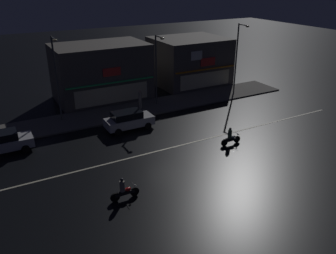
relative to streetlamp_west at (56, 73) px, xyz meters
The scene contains 14 objects.
ground_plane 12.15m from the streetlamp_west, 59.54° to the right, with size 140.00×140.00×0.00m, color black.
lane_divider_stripe 12.15m from the streetlamp_west, 59.54° to the right, with size 37.10×0.16×0.01m, color beige.
sidewalk_far 7.35m from the streetlamp_west, ahead, with size 39.05×4.39×0.14m, color #5B5954.
storefront_left_block 7.68m from the streetlamp_west, 40.71° to the left, with size 9.94×6.55×6.05m.
storefront_center_block 18.31m from the streetlamp_west, 17.30° to the left, with size 8.65×7.62×5.68m.
streetlamp_west is the anchor object (origin of this frame).
streetlamp_mid 9.95m from the streetlamp_west, ahead, with size 0.44×1.64×7.22m.
streetlamp_east 19.54m from the streetlamp_west, ahead, with size 0.44×1.64×7.87m.
pedestrian_on_sidewalk 8.71m from the streetlamp_west, ahead, with size 0.34×0.34×1.87m.
parked_car_near_kerb 7.67m from the streetlamp_west, 42.56° to the right, with size 4.30×1.98×1.67m.
parked_car_trailing 7.78m from the streetlamp_west, 143.72° to the right, with size 4.30×1.98×1.67m.
motorcycle_lead 14.91m from the streetlamp_west, 88.23° to the right, with size 1.90×0.60×1.52m.
motorcycle_following 16.33m from the streetlamp_west, 46.36° to the right, with size 1.90×0.60×1.52m.
traffic_cone 7.63m from the streetlamp_west, 34.29° to the right, with size 0.36×0.36×0.55m, color orange.
Camera 1 is at (-11.47, -21.68, 12.69)m, focal length 37.06 mm.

